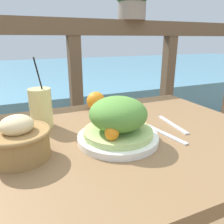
# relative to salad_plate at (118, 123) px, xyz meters

# --- Properties ---
(patio_table) EXTENTS (0.92, 0.74, 0.73)m
(patio_table) POSITION_rel_salad_plate_xyz_m (0.06, 0.05, -0.18)
(patio_table) COLOR olive
(patio_table) RESTS_ON ground_plane
(railing_fence) EXTENTS (2.80, 0.08, 1.13)m
(railing_fence) POSITION_rel_salad_plate_xyz_m (0.06, 0.74, -0.01)
(railing_fence) COLOR brown
(railing_fence) RESTS_ON ground_plane
(sea_backdrop) EXTENTS (12.00, 4.00, 0.55)m
(sea_backdrop) POSITION_rel_salad_plate_xyz_m (0.06, 3.24, -0.51)
(sea_backdrop) COLOR #568EA8
(sea_backdrop) RESTS_ON ground_plane
(salad_plate) EXTENTS (0.25, 0.25, 0.14)m
(salad_plate) POSITION_rel_salad_plate_xyz_m (0.00, 0.00, 0.00)
(salad_plate) COLOR white
(salad_plate) RESTS_ON patio_table
(drink_glass) EXTENTS (0.08, 0.08, 0.25)m
(drink_glass) POSITION_rel_salad_plate_xyz_m (-0.20, 0.21, 0.01)
(drink_glass) COLOR #DBCC7F
(drink_glass) RESTS_ON patio_table
(bread_basket) EXTENTS (0.16, 0.16, 0.12)m
(bread_basket) POSITION_rel_salad_plate_xyz_m (-0.28, 0.01, -0.01)
(bread_basket) COLOR olive
(bread_basket) RESTS_ON patio_table
(fork) EXTENTS (0.05, 0.18, 0.00)m
(fork) POSITION_rel_salad_plate_xyz_m (0.16, -0.02, -0.06)
(fork) COLOR silver
(fork) RESTS_ON patio_table
(knife) EXTENTS (0.03, 0.18, 0.00)m
(knife) POSITION_rel_salad_plate_xyz_m (0.24, 0.04, -0.06)
(knife) COLOR silver
(knife) RESTS_ON patio_table
(orange_near_basket) EXTENTS (0.08, 0.08, 0.08)m
(orange_near_basket) POSITION_rel_salad_plate_xyz_m (0.04, 0.32, -0.02)
(orange_near_basket) COLOR orange
(orange_near_basket) RESTS_ON patio_table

